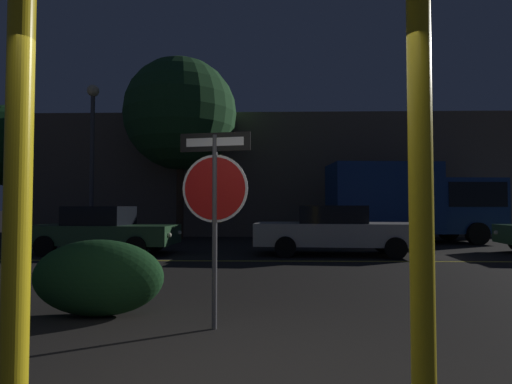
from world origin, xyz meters
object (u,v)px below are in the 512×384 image
(yellow_pole_right, at_px, (421,172))
(yellow_pole_left, at_px, (19,166))
(hedge_bush_1, at_px, (98,278))
(passing_car_1, at_px, (103,230))
(tree_1, at_px, (8,146))
(street_lamp, at_px, (92,137))
(delivery_truck, at_px, (414,201))
(stop_sign, at_px, (215,189))
(tree_0, at_px, (181,114))
(passing_car_2, at_px, (336,230))

(yellow_pole_right, bearing_deg, yellow_pole_left, -179.96)
(yellow_pole_left, bearing_deg, yellow_pole_right, 0.04)
(hedge_bush_1, distance_m, passing_car_1, 7.38)
(tree_1, bearing_deg, yellow_pole_left, -56.52)
(street_lamp, bearing_deg, delivery_truck, 3.35)
(yellow_pole_right, relative_size, tree_1, 0.49)
(stop_sign, distance_m, tree_1, 20.30)
(tree_0, bearing_deg, yellow_pole_left, -81.67)
(tree_0, bearing_deg, passing_car_2, -44.41)
(yellow_pole_left, distance_m, passing_car_2, 10.15)
(passing_car_1, bearing_deg, yellow_pole_right, 35.15)
(yellow_pole_left, height_order, tree_0, tree_0)
(yellow_pole_left, xyz_separation_m, street_lamp, (-5.15, 12.77, 2.45))
(yellow_pole_right, bearing_deg, tree_1, 128.83)
(yellow_pole_right, height_order, delivery_truck, yellow_pole_right)
(yellow_pole_right, bearing_deg, passing_car_2, 83.17)
(hedge_bush_1, distance_m, tree_1, 19.14)
(delivery_truck, distance_m, street_lamp, 12.89)
(passing_car_1, height_order, street_lamp, street_lamp)
(stop_sign, relative_size, passing_car_1, 0.51)
(passing_car_1, bearing_deg, yellow_pole_left, 22.81)
(passing_car_1, distance_m, street_lamp, 5.03)
(passing_car_2, xyz_separation_m, delivery_truck, (3.81, 4.09, 0.94))
(hedge_bush_1, bearing_deg, street_lamp, 114.28)
(passing_car_1, bearing_deg, street_lamp, -147.58)
(passing_car_2, relative_size, tree_0, 0.62)
(yellow_pole_right, distance_m, hedge_bush_1, 4.30)
(stop_sign, xyz_separation_m, passing_car_1, (-4.34, 7.36, -0.92))
(street_lamp, distance_m, tree_1, 8.25)
(yellow_pole_right, bearing_deg, street_lamp, 121.07)
(yellow_pole_right, distance_m, street_lamp, 15.11)
(yellow_pole_right, relative_size, tree_0, 0.40)
(passing_car_1, height_order, passing_car_2, passing_car_2)
(passing_car_1, distance_m, tree_0, 7.55)
(yellow_pole_right, bearing_deg, stop_sign, 125.67)
(yellow_pole_left, relative_size, passing_car_2, 0.67)
(yellow_pole_left, bearing_deg, tree_1, 123.48)
(tree_1, bearing_deg, street_lamp, -37.05)
(passing_car_2, xyz_separation_m, street_lamp, (-8.82, 3.35, 3.40))
(stop_sign, xyz_separation_m, tree_0, (-3.20, 13.02, 3.95))
(tree_1, bearing_deg, delivery_truck, -12.41)
(delivery_truck, xyz_separation_m, tree_1, (-19.21, 4.23, 2.89))
(yellow_pole_left, bearing_deg, passing_car_2, 68.71)
(yellow_pole_left, relative_size, delivery_truck, 0.50)
(stop_sign, relative_size, passing_car_2, 0.46)
(delivery_truck, relative_size, street_lamp, 1.08)
(street_lamp, bearing_deg, tree_1, 142.95)
(passing_car_2, distance_m, tree_0, 9.57)
(stop_sign, relative_size, yellow_pole_right, 0.70)
(tree_0, bearing_deg, hedge_bush_1, -82.63)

